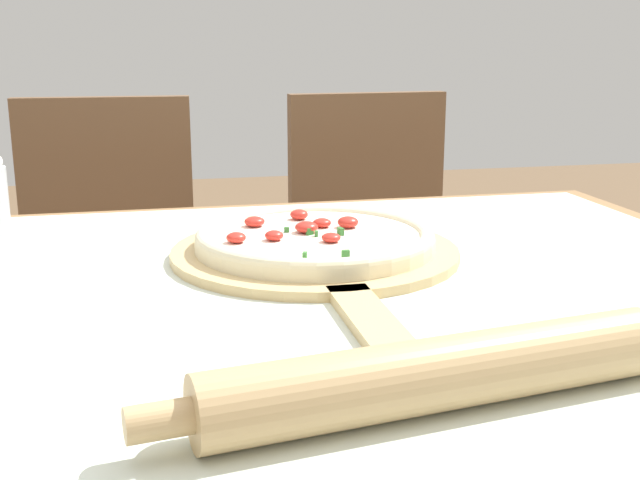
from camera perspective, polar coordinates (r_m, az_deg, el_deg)
dining_table at (r=0.97m, az=1.76°, el=-9.66°), size 1.14×0.98×0.74m
towel_cloth at (r=0.93m, az=1.82°, el=-3.26°), size 1.06×0.90×0.00m
pizza_peel at (r=1.01m, az=-0.09°, el=-1.22°), size 0.37×0.58×0.01m
pizza at (r=1.03m, az=-0.38°, el=0.14°), size 0.31×0.31×0.03m
rolling_pin at (r=0.62m, az=8.56°, el=-9.38°), size 0.47×0.11×0.06m
chair_left at (r=1.81m, az=-14.81°, el=-2.34°), size 0.42×0.42×0.89m
chair_right at (r=1.88m, az=4.15°, el=-1.26°), size 0.42×0.42×0.89m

